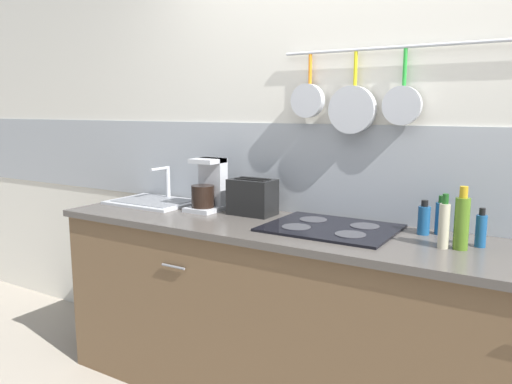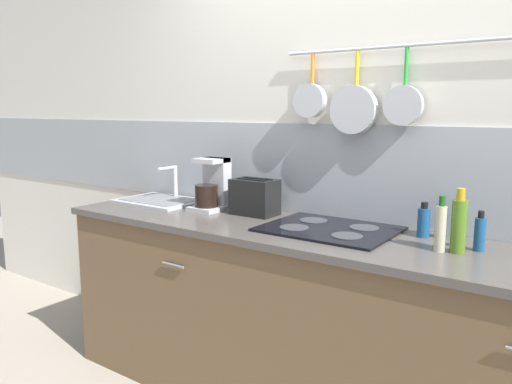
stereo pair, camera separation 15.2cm
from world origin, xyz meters
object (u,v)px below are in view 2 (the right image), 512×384
at_px(coffee_maker, 212,188).
at_px(bottle_vinegar, 441,227).
at_px(bottle_olive_oil, 459,225).
at_px(bottle_hot_sauce, 441,220).
at_px(bottle_cooking_wine, 424,222).
at_px(bottle_sesame_oil, 480,233).
at_px(toaster, 255,197).

relative_size(coffee_maker, bottle_vinegar, 1.29).
relative_size(bottle_vinegar, bottle_olive_oil, 0.87).
bearing_deg(coffee_maker, bottle_hot_sauce, 4.87).
height_order(bottle_cooking_wine, bottle_vinegar, bottle_vinegar).
bearing_deg(bottle_olive_oil, bottle_sesame_oil, 51.63).
xyz_separation_m(toaster, bottle_hot_sauce, (0.95, 0.08, -0.02)).
xyz_separation_m(coffee_maker, bottle_hot_sauce, (1.23, 0.10, -0.04)).
bearing_deg(toaster, coffee_maker, -175.69).
relative_size(coffee_maker, bottle_cooking_wine, 1.85).
xyz_separation_m(toaster, bottle_cooking_wine, (0.89, 0.04, -0.03)).
relative_size(coffee_maker, bottle_olive_oil, 1.13).
distance_m(bottle_hot_sauce, bottle_sesame_oil, 0.23).
height_order(bottle_cooking_wine, bottle_sesame_oil, bottle_sesame_oil).
distance_m(toaster, bottle_olive_oil, 1.08).
height_order(coffee_maker, bottle_cooking_wine, coffee_maker).
height_order(bottle_cooking_wine, bottle_hot_sauce, bottle_hot_sauce).
bearing_deg(bottle_olive_oil, coffee_maker, 175.43).
bearing_deg(coffee_maker, bottle_vinegar, -5.70).
xyz_separation_m(toaster, bottle_olive_oil, (1.07, -0.13, 0.02)).
bearing_deg(bottle_sesame_oil, bottle_vinegar, -141.58).
relative_size(toaster, bottle_olive_oil, 1.00).
height_order(bottle_vinegar, bottle_olive_oil, bottle_olive_oil).
relative_size(bottle_hot_sauce, bottle_olive_oil, 0.69).
relative_size(bottle_cooking_wine, bottle_sesame_oil, 0.96).
bearing_deg(bottle_sesame_oil, coffee_maker, 178.87).
xyz_separation_m(bottle_hot_sauce, bottle_sesame_oil, (0.19, -0.13, -0.01)).
bearing_deg(bottle_olive_oil, toaster, 173.16).
distance_m(bottle_hot_sauce, bottle_olive_oil, 0.25).
height_order(toaster, bottle_cooking_wine, toaster).
bearing_deg(bottle_hot_sauce, bottle_sesame_oil, -35.47).
xyz_separation_m(toaster, bottle_vinegar, (1.01, -0.15, 0.00)).
bearing_deg(bottle_vinegar, bottle_sesame_oil, 38.42).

